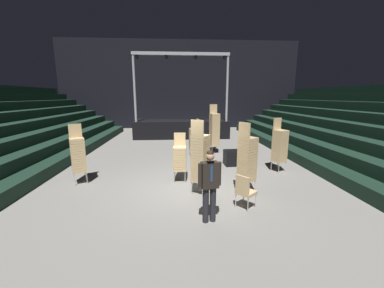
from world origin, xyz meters
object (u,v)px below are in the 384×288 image
(man_with_tie, at_px, (210,182))
(chair_stack_mid_right, at_px, (180,158))
(stage_riser, at_px, (181,127))
(chair_stack_mid_left, at_px, (194,138))
(chair_stack_front_right, at_px, (214,129))
(loose_chair_near_man, at_px, (245,190))
(chair_stack_front_left, at_px, (200,158))
(chair_stack_mid_centre, at_px, (247,158))
(equipment_road_case, at_px, (235,158))
(chair_stack_rear_right, at_px, (280,145))
(chair_stack_rear_left, at_px, (78,154))

(man_with_tie, relative_size, chair_stack_mid_right, 1.03)
(stage_riser, relative_size, chair_stack_mid_left, 3.60)
(man_with_tie, height_order, chair_stack_mid_left, chair_stack_mid_left)
(chair_stack_front_right, distance_m, loose_chair_near_man, 6.35)
(chair_stack_front_left, relative_size, chair_stack_front_right, 0.90)
(chair_stack_mid_centre, xyz_separation_m, equipment_road_case, (0.37, 2.95, -0.78))
(equipment_road_case, height_order, loose_chair_near_man, loose_chair_near_man)
(chair_stack_mid_left, height_order, chair_stack_mid_centre, chair_stack_mid_centre)
(chair_stack_front_left, height_order, chair_stack_mid_centre, chair_stack_front_left)
(stage_riser, distance_m, chair_stack_mid_centre, 10.72)
(chair_stack_mid_centre, bearing_deg, man_with_tie, -72.86)
(chair_stack_front_right, xyz_separation_m, equipment_road_case, (0.55, -2.29, -0.95))
(chair_stack_rear_right, bearing_deg, chair_stack_mid_centre, 19.91)
(chair_stack_mid_centre, distance_m, chair_stack_rear_right, 2.78)
(chair_stack_front_left, height_order, chair_stack_mid_right, chair_stack_front_left)
(chair_stack_front_right, xyz_separation_m, chair_stack_mid_left, (-1.11, -0.69, -0.34))
(loose_chair_near_man, bearing_deg, chair_stack_rear_left, -153.81)
(chair_stack_front_right, xyz_separation_m, chair_stack_mid_right, (-1.88, -4.10, -0.42))
(chair_stack_front_left, height_order, chair_stack_front_right, chair_stack_front_right)
(chair_stack_front_left, xyz_separation_m, chair_stack_rear_left, (-4.08, 1.16, -0.13))
(man_with_tie, distance_m, chair_stack_rear_left, 5.01)
(equipment_road_case, bearing_deg, loose_chair_near_man, -100.32)
(chair_stack_rear_left, xyz_separation_m, chair_stack_rear_right, (7.44, 0.84, 0.04))
(chair_stack_front_left, bearing_deg, chair_stack_front_right, 111.49)
(equipment_road_case, bearing_deg, man_with_tie, -110.91)
(chair_stack_rear_left, xyz_separation_m, equipment_road_case, (5.89, 1.78, -0.70))
(chair_stack_mid_left, bearing_deg, chair_stack_mid_centre, -173.13)
(equipment_road_case, bearing_deg, chair_stack_front_left, -121.71)
(man_with_tie, bearing_deg, chair_stack_rear_left, -46.46)
(chair_stack_front_right, xyz_separation_m, chair_stack_rear_left, (-5.35, -4.07, -0.25))
(man_with_tie, distance_m, chair_stack_rear_right, 4.94)
(equipment_road_case, xyz_separation_m, loose_chair_near_man, (-0.73, -4.01, 0.20))
(man_with_tie, height_order, chair_stack_front_left, chair_stack_front_left)
(stage_riser, bearing_deg, equipment_road_case, -74.02)
(stage_riser, relative_size, chair_stack_front_right, 2.65)
(chair_stack_front_right, distance_m, chair_stack_mid_left, 1.35)
(chair_stack_front_right, relative_size, equipment_road_case, 2.84)
(chair_stack_mid_left, bearing_deg, chair_stack_front_right, -66.97)
(chair_stack_front_left, distance_m, equipment_road_case, 3.55)
(chair_stack_front_right, height_order, loose_chair_near_man, chair_stack_front_right)
(stage_riser, bearing_deg, chair_stack_mid_left, -85.07)
(man_with_tie, bearing_deg, chair_stack_mid_centre, -141.99)
(man_with_tie, relative_size, chair_stack_rear_left, 0.86)
(chair_stack_front_right, relative_size, chair_stack_mid_left, 1.36)
(equipment_road_case, bearing_deg, chair_stack_rear_left, -163.22)
(man_with_tie, xyz_separation_m, chair_stack_mid_right, (-0.67, 2.80, -0.14))
(stage_riser, xyz_separation_m, chair_stack_mid_right, (-0.25, -9.42, 0.15))
(chair_stack_front_right, distance_m, chair_stack_rear_right, 3.86)
(chair_stack_rear_left, relative_size, equipment_road_case, 2.28)
(chair_stack_mid_right, bearing_deg, stage_riser, -88.13)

